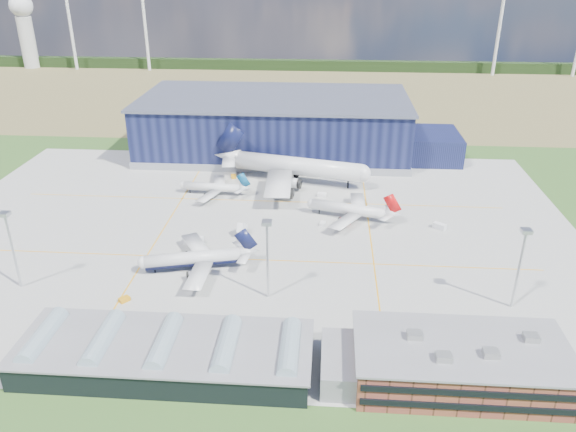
% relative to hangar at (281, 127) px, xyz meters
% --- Properties ---
extents(ground, '(600.00, 600.00, 0.00)m').
position_rel_hangar_xyz_m(ground, '(-2.81, -94.80, -11.62)').
color(ground, '#2C511E').
rests_on(ground, ground).
extents(apron, '(220.00, 160.00, 0.08)m').
position_rel_hangar_xyz_m(apron, '(-2.81, -84.80, -11.59)').
color(apron, '#979792').
rests_on(apron, ground).
extents(farmland, '(600.00, 220.00, 0.01)m').
position_rel_hangar_xyz_m(farmland, '(-2.81, 125.20, -11.62)').
color(farmland, olive).
rests_on(farmland, ground).
extents(treeline, '(600.00, 8.00, 8.00)m').
position_rel_hangar_xyz_m(treeline, '(-2.81, 205.20, -7.62)').
color(treeline, black).
rests_on(treeline, ground).
extents(horizon_dressing, '(440.20, 18.00, 70.00)m').
position_rel_hangar_xyz_m(horizon_dressing, '(-194.11, 199.58, 22.58)').
color(horizon_dressing, silver).
rests_on(horizon_dressing, ground).
extents(hangar, '(145.00, 62.00, 26.10)m').
position_rel_hangar_xyz_m(hangar, '(0.00, 0.00, 0.00)').
color(hangar, '#0F1434').
rests_on(hangar, ground).
extents(ops_building, '(46.00, 23.00, 10.90)m').
position_rel_hangar_xyz_m(ops_building, '(52.20, -154.81, -6.82)').
color(ops_building, brown).
rests_on(ops_building, ground).
extents(glass_concourse, '(78.00, 23.00, 8.60)m').
position_rel_hangar_xyz_m(glass_concourse, '(-9.26, -154.80, -7.93)').
color(glass_concourse, black).
rests_on(glass_concourse, ground).
extents(light_mast_west, '(2.60, 2.60, 23.00)m').
position_rel_hangar_xyz_m(light_mast_west, '(-62.81, -124.80, 3.82)').
color(light_mast_west, '#B8BABF').
rests_on(light_mast_west, ground).
extents(light_mast_center, '(2.60, 2.60, 23.00)m').
position_rel_hangar_xyz_m(light_mast_center, '(7.19, -124.80, 3.82)').
color(light_mast_center, '#B8BABF').
rests_on(light_mast_center, ground).
extents(light_mast_east, '(2.60, 2.60, 23.00)m').
position_rel_hangar_xyz_m(light_mast_east, '(72.19, -124.80, 3.82)').
color(light_mast_east, '#B8BABF').
rests_on(light_mast_east, ground).
extents(airliner_navy, '(43.77, 43.20, 11.76)m').
position_rel_hangar_xyz_m(airliner_navy, '(-16.39, -111.75, -5.74)').
color(airliner_navy, silver).
rests_on(airliner_navy, ground).
extents(airliner_red, '(42.28, 41.76, 11.23)m').
position_rel_hangar_xyz_m(airliner_red, '(30.20, -72.80, -6.00)').
color(airliner_red, silver).
rests_on(airliner_red, ground).
extents(airliner_widebody, '(80.77, 79.71, 21.84)m').
position_rel_hangar_xyz_m(airliner_widebody, '(10.31, -39.80, -0.70)').
color(airliner_widebody, silver).
rests_on(airliner_widebody, ground).
extents(airliner_regional, '(31.15, 30.57, 9.42)m').
position_rel_hangar_xyz_m(airliner_regional, '(-22.13, -54.80, -6.90)').
color(airliner_regional, silver).
rests_on(airliner_regional, ground).
extents(gse_tug_b, '(3.25, 3.35, 1.22)m').
position_rel_hangar_xyz_m(gse_tug_b, '(-31.24, -129.94, -11.01)').
color(gse_tug_b, orange).
rests_on(gse_tug_b, ground).
extents(gse_van_a, '(6.22, 3.26, 2.60)m').
position_rel_hangar_xyz_m(gse_van_a, '(-19.99, -96.07, -10.32)').
color(gse_van_a, silver).
rests_on(gse_van_a, ground).
extents(gse_cart_a, '(2.23, 2.98, 1.18)m').
position_rel_hangar_xyz_m(gse_cart_a, '(21.27, -79.18, -11.02)').
color(gse_cart_a, silver).
rests_on(gse_cart_a, ground).
extents(gse_van_b, '(4.72, 4.42, 2.04)m').
position_rel_hangar_xyz_m(gse_van_b, '(61.01, -79.08, -10.60)').
color(gse_van_b, silver).
rests_on(gse_van_b, ground).
extents(gse_tug_c, '(2.67, 3.46, 1.34)m').
position_rel_hangar_xyz_m(gse_tug_c, '(-16.76, -36.69, -10.95)').
color(gse_tug_c, orange).
rests_on(gse_tug_c, ground).
extents(gse_cart_b, '(3.59, 2.62, 1.45)m').
position_rel_hangar_xyz_m(gse_cart_b, '(20.51, -53.78, -10.89)').
color(gse_cart_b, silver).
rests_on(gse_cart_b, ground).
extents(gse_van_c, '(5.96, 4.18, 2.60)m').
position_rel_hangar_xyz_m(gse_van_c, '(57.02, -140.80, -10.32)').
color(gse_van_c, silver).
rests_on(gse_van_c, ground).
extents(airstair, '(2.92, 5.39, 3.27)m').
position_rel_hangar_xyz_m(airstair, '(-5.31, -88.67, -9.98)').
color(airstair, silver).
rests_on(airstair, ground).
extents(car_a, '(3.49, 2.11, 1.11)m').
position_rel_hangar_xyz_m(car_a, '(62.68, -142.80, -11.06)').
color(car_a, '#99999E').
rests_on(car_a, ground).
extents(car_b, '(4.20, 2.00, 1.33)m').
position_rel_hangar_xyz_m(car_b, '(61.96, -142.80, -10.95)').
color(car_b, '#99999E').
rests_on(car_b, ground).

